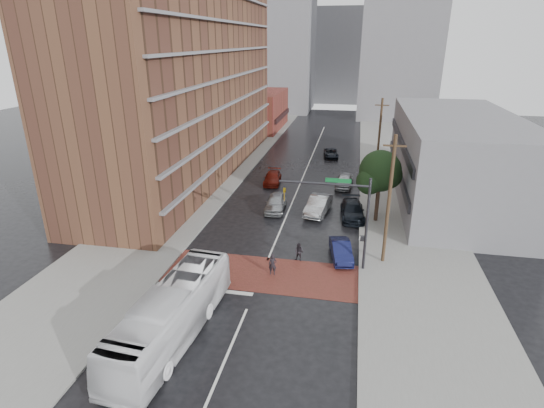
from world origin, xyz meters
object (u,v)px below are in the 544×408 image
at_px(pedestrian_b, 299,252).
at_px(car_travel_b, 318,205).
at_px(pedestrian_a, 273,264).
at_px(car_parked_far, 344,181).
at_px(car_travel_c, 272,178).
at_px(car_parked_near, 341,251).
at_px(transit_bus, 172,314).
at_px(car_parked_mid, 352,210).
at_px(car_travel_a, 276,203).
at_px(suv_travel, 331,153).

bearing_deg(pedestrian_b, car_travel_b, 103.16).
relative_size(pedestrian_a, car_parked_far, 0.36).
bearing_deg(pedestrian_a, car_travel_b, 75.66).
relative_size(pedestrian_b, car_travel_c, 0.32).
distance_m(car_travel_c, car_parked_near, 19.51).
distance_m(pedestrian_b, car_parked_far, 18.85).
relative_size(transit_bus, car_parked_near, 2.75).
xyz_separation_m(car_parked_mid, car_parked_far, (-1.10, 9.13, 0.02)).
height_order(pedestrian_a, car_travel_a, pedestrian_a).
height_order(pedestrian_a, car_parked_mid, pedestrian_a).
distance_m(car_parked_near, car_parked_far, 17.65).
xyz_separation_m(car_travel_b, car_travel_c, (-6.26, 8.32, -0.19)).
height_order(car_travel_b, car_parked_mid, car_travel_b).
height_order(pedestrian_b, car_travel_a, car_travel_a).
bearing_deg(car_travel_b, car_parked_far, 84.52).
bearing_deg(car_travel_c, transit_bus, -95.04).
height_order(car_travel_a, suv_travel, car_travel_a).
relative_size(transit_bus, car_travel_b, 2.19).
xyz_separation_m(suv_travel, car_parked_mid, (3.52, -22.46, 0.17)).
bearing_deg(suv_travel, car_parked_mid, -88.22).
bearing_deg(car_travel_c, suv_travel, 61.19).
distance_m(car_travel_b, suv_travel, 21.93).
height_order(car_travel_b, car_parked_far, car_travel_b).
relative_size(car_travel_b, car_parked_far, 1.13).
bearing_deg(car_parked_mid, suv_travel, 93.59).
bearing_deg(car_travel_b, pedestrian_b, -84.18).
xyz_separation_m(car_travel_c, car_parked_far, (8.50, 0.27, 0.11)).
bearing_deg(car_travel_c, car_travel_a, -81.59).
bearing_deg(car_travel_b, car_travel_a, -169.65).
relative_size(car_travel_a, car_travel_b, 0.91).
height_order(transit_bus, car_travel_c, transit_bus).
xyz_separation_m(car_travel_c, suv_travel, (6.08, 13.60, -0.08)).
bearing_deg(suv_travel, car_parked_far, -86.84).
relative_size(car_travel_b, car_parked_near, 1.25).
height_order(pedestrian_b, car_parked_far, car_parked_far).
relative_size(car_travel_c, suv_travel, 1.08).
distance_m(pedestrian_a, car_travel_a, 12.55).
bearing_deg(car_travel_a, car_parked_far, 50.51).
xyz_separation_m(pedestrian_b, car_travel_c, (-5.69, 18.37, -0.07)).
distance_m(pedestrian_b, car_travel_a, 10.63).
distance_m(car_travel_a, car_parked_mid, 7.64).
height_order(transit_bus, car_parked_far, transit_bus).
xyz_separation_m(car_travel_b, car_parked_far, (2.23, 8.59, -0.07)).
bearing_deg(pedestrian_b, car_parked_mid, 84.09).
distance_m(transit_bus, pedestrian_a, 9.10).
xyz_separation_m(transit_bus, pedestrian_a, (4.24, 8.01, -0.77)).
distance_m(pedestrian_b, car_parked_mid, 10.28).
bearing_deg(car_travel_c, car_parked_far, -2.90).
relative_size(transit_bus, suv_travel, 2.67).
distance_m(car_travel_c, suv_travel, 14.90).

